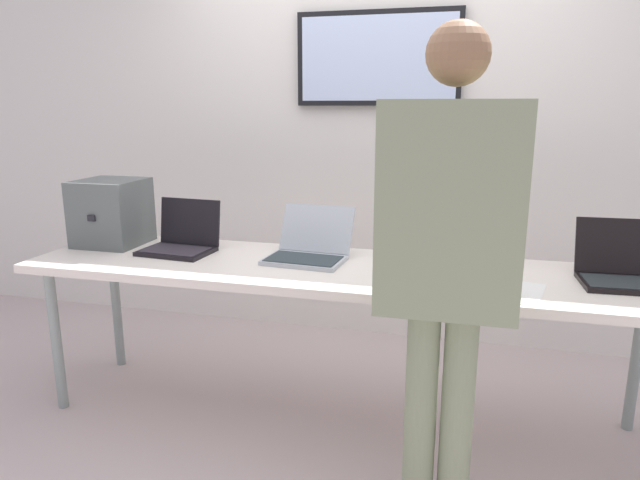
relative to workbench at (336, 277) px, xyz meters
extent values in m
cube|color=#BFADAA|center=(0.00, 0.00, -0.74)|extent=(8.00, 8.00, 0.04)
cube|color=silver|center=(0.00, 1.13, 0.63)|extent=(8.00, 0.06, 2.69)
cube|color=black|center=(0.00, 1.08, 1.04)|extent=(0.99, 0.05, 0.55)
cube|color=silver|center=(0.00, 1.06, 1.04)|extent=(0.93, 0.02, 0.49)
cube|color=silver|center=(0.00, 0.00, 0.03)|extent=(2.91, 0.70, 0.04)
cylinder|color=gray|center=(-1.35, -0.25, -0.35)|extent=(0.05, 0.05, 0.73)
cylinder|color=gray|center=(-1.35, 0.25, -0.35)|extent=(0.05, 0.05, 0.73)
cylinder|color=gray|center=(1.35, 0.25, -0.35)|extent=(0.05, 0.05, 0.73)
cube|color=#545B5A|center=(-1.24, 0.13, 0.22)|extent=(0.32, 0.32, 0.34)
cube|color=black|center=(-1.24, -0.04, 0.22)|extent=(0.04, 0.01, 0.03)
cube|color=black|center=(-0.82, 0.03, 0.06)|extent=(0.36, 0.27, 0.02)
cube|color=#322C35|center=(-0.83, 0.02, 0.07)|extent=(0.33, 0.21, 0.00)
cube|color=black|center=(-0.81, 0.16, 0.19)|extent=(0.34, 0.07, 0.23)
cube|color=white|center=(-0.81, 0.17, 0.19)|extent=(0.31, 0.06, 0.20)
cube|color=#ABB2BB|center=(-0.16, 0.03, 0.06)|extent=(0.38, 0.27, 0.02)
cube|color=#293438|center=(-0.16, 0.02, 0.07)|extent=(0.35, 0.22, 0.00)
cube|color=#ABB2BB|center=(-0.15, 0.20, 0.18)|extent=(0.37, 0.14, 0.22)
cube|color=#2B5A40|center=(-0.15, 0.21, 0.18)|extent=(0.34, 0.12, 0.19)
cube|color=black|center=(0.51, 0.01, 0.06)|extent=(0.35, 0.28, 0.02)
cube|color=#322B2F|center=(0.51, -0.01, 0.07)|extent=(0.32, 0.23, 0.00)
cube|color=black|center=(0.52, 0.19, 0.19)|extent=(0.34, 0.14, 0.24)
cube|color=navy|center=(0.52, 0.20, 0.19)|extent=(0.31, 0.12, 0.21)
cube|color=black|center=(1.19, 0.01, 0.06)|extent=(0.33, 0.26, 0.02)
cube|color=#282E31|center=(1.19, 0.00, 0.07)|extent=(0.30, 0.20, 0.00)
cube|color=black|center=(1.19, 0.16, 0.19)|extent=(0.32, 0.08, 0.23)
cube|color=white|center=(1.18, 0.16, 0.19)|extent=(0.29, 0.07, 0.20)
cylinder|color=gray|center=(0.45, -0.63, -0.30)|extent=(0.11, 0.11, 0.84)
cylinder|color=gray|center=(0.57, -0.63, -0.30)|extent=(0.11, 0.11, 0.84)
cube|color=gray|center=(0.51, -0.63, 0.46)|extent=(0.44, 0.26, 0.66)
sphere|color=#886045|center=(0.51, -0.63, 0.92)|extent=(0.19, 0.19, 0.19)
cylinder|color=gray|center=(0.34, -0.34, 0.17)|extent=(0.07, 0.32, 0.07)
cylinder|color=gray|center=(0.67, -0.34, 0.17)|extent=(0.07, 0.32, 0.07)
cube|color=white|center=(0.76, -0.17, 0.05)|extent=(0.27, 0.33, 0.00)
camera|label=1|loc=(0.55, -2.42, 0.77)|focal=31.70mm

